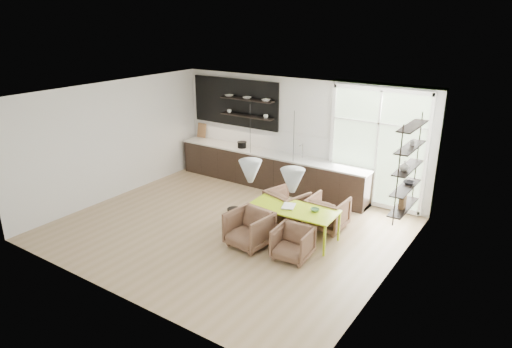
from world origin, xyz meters
name	(u,v)px	position (x,y,z in m)	size (l,w,h in m)	color
room	(278,156)	(0.58, 1.10, 1.46)	(7.02, 6.01, 2.91)	tan
kitchen_run	(268,165)	(-0.69, 2.69, 0.60)	(5.54, 0.69, 2.75)	black
right_shelving	(407,171)	(3.36, 1.17, 1.65)	(0.26, 1.22, 1.90)	black
dining_table	(293,210)	(1.37, 0.43, 0.62)	(1.86, 0.90, 0.67)	#A5C813
armchair_back_left	(287,205)	(0.85, 1.08, 0.37)	(0.79, 0.81, 0.74)	brown
armchair_back_right	(327,213)	(1.77, 1.23, 0.36)	(0.77, 0.79, 0.72)	brown
armchair_front_left	(249,229)	(0.82, -0.36, 0.37)	(0.78, 0.80, 0.73)	brown
armchair_front_right	(293,243)	(1.79, -0.31, 0.32)	(0.67, 0.69, 0.63)	brown
wire_stool	(234,215)	(0.01, 0.21, 0.26)	(0.31, 0.31, 0.40)	black
table_book	(283,206)	(1.14, 0.38, 0.68)	(0.25, 0.34, 0.03)	white
table_bowl	(315,210)	(1.81, 0.54, 0.69)	(0.18, 0.18, 0.06)	#578E60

